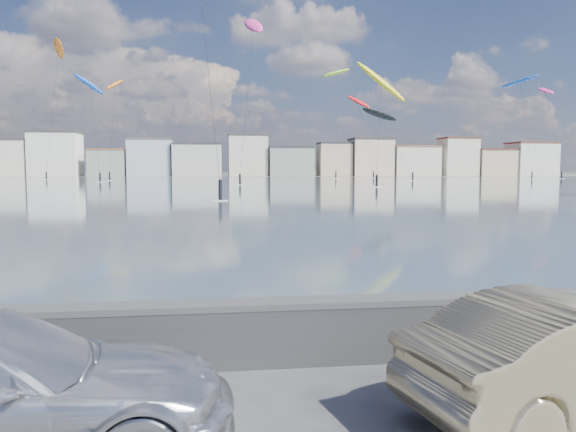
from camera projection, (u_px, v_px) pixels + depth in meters
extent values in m
cube|color=#384959|center=(216.00, 185.00, 96.29)|extent=(500.00, 177.00, 0.00)
cube|color=#4C473D|center=(215.00, 176.00, 203.47)|extent=(500.00, 60.00, 0.00)
cube|color=#28282B|center=(234.00, 339.00, 8.53)|extent=(400.00, 0.35, 0.90)
cylinder|color=#28282B|center=(234.00, 310.00, 8.49)|extent=(400.00, 0.36, 0.36)
cube|color=silver|center=(9.00, 159.00, 180.63)|extent=(13.00, 11.00, 11.50)
cube|color=#383330|center=(8.00, 140.00, 180.11)|extent=(13.26, 11.22, 0.60)
cube|color=white|center=(56.00, 155.00, 182.40)|extent=(15.00, 12.00, 14.00)
cube|color=#383330|center=(55.00, 132.00, 181.76)|extent=(15.30, 12.24, 0.60)
cube|color=gray|center=(108.00, 164.00, 184.76)|extent=(12.00, 10.00, 8.50)
cube|color=brown|center=(108.00, 150.00, 184.37)|extent=(12.24, 10.20, 0.60)
cube|color=#B2B7C6|center=(150.00, 158.00, 186.35)|extent=(14.00, 11.00, 12.00)
cube|color=#4C423D|center=(150.00, 139.00, 185.80)|extent=(14.28, 11.22, 0.60)
cube|color=beige|center=(197.00, 161.00, 188.41)|extent=(16.00, 13.00, 10.50)
cube|color=#2D2D33|center=(197.00, 144.00, 187.93)|extent=(16.32, 13.26, 0.60)
cube|color=beige|center=(248.00, 156.00, 190.48)|extent=(13.00, 10.00, 13.50)
cube|color=#383330|center=(248.00, 135.00, 189.86)|extent=(13.26, 10.20, 0.60)
cube|color=gray|center=(290.00, 162.00, 192.52)|extent=(15.00, 12.00, 9.50)
cube|color=#2D2D33|center=(290.00, 147.00, 192.08)|extent=(15.30, 12.24, 0.60)
cube|color=beige|center=(334.00, 160.00, 194.45)|extent=(11.00, 9.00, 11.00)
cube|color=#2D2D33|center=(335.00, 143.00, 193.95)|extent=(11.22, 9.18, 0.60)
cube|color=beige|center=(371.00, 158.00, 196.06)|extent=(14.00, 11.00, 12.50)
cube|color=#383330|center=(371.00, 139.00, 195.50)|extent=(14.28, 11.22, 0.60)
cube|color=silver|center=(413.00, 162.00, 198.17)|extent=(16.00, 12.00, 10.00)
cube|color=brown|center=(414.00, 147.00, 197.71)|extent=(16.32, 12.24, 0.60)
cube|color=silver|center=(458.00, 158.00, 200.17)|extent=(12.00, 10.00, 13.00)
cube|color=#562D23|center=(458.00, 138.00, 199.58)|extent=(12.24, 10.20, 0.60)
cube|color=beige|center=(493.00, 163.00, 202.08)|extent=(14.00, 11.00, 9.00)
cube|color=#562D23|center=(494.00, 150.00, 201.67)|extent=(14.28, 11.22, 0.60)
cube|color=white|center=(531.00, 160.00, 203.84)|extent=(15.00, 12.00, 11.50)
cube|color=brown|center=(532.00, 143.00, 203.32)|extent=(15.30, 12.24, 0.60)
ellipsoid|color=blue|center=(520.00, 81.00, 151.21)|extent=(8.76, 10.12, 3.69)
cube|color=white|center=(532.00, 179.00, 141.20)|extent=(1.40, 0.42, 0.08)
cylinder|color=black|center=(532.00, 176.00, 141.13)|extent=(0.36, 0.36, 1.70)
sphere|color=black|center=(532.00, 172.00, 141.05)|extent=(0.28, 0.28, 0.28)
cylinder|color=black|center=(526.00, 126.00, 146.15)|extent=(2.71, 12.11, 24.96)
ellipsoid|color=#E5338C|center=(546.00, 91.00, 152.03)|extent=(2.54, 7.75, 3.46)
cube|color=white|center=(561.00, 179.00, 147.17)|extent=(1.40, 0.42, 0.08)
cylinder|color=black|center=(562.00, 175.00, 147.09)|extent=(0.36, 0.36, 1.70)
sphere|color=black|center=(562.00, 172.00, 147.01)|extent=(0.28, 0.28, 0.28)
cylinder|color=black|center=(554.00, 132.00, 149.54)|extent=(0.98, 7.16, 22.44)
ellipsoid|color=yellow|center=(381.00, 82.00, 90.66)|extent=(9.46, 4.67, 7.75)
cube|color=white|center=(377.00, 187.00, 85.59)|extent=(1.40, 0.42, 0.08)
cylinder|color=black|center=(377.00, 181.00, 85.52)|extent=(0.36, 0.36, 1.70)
sphere|color=black|center=(377.00, 175.00, 85.44)|extent=(0.28, 0.28, 0.28)
cylinder|color=black|center=(379.00, 129.00, 88.07)|extent=(2.43, 6.32, 15.50)
ellipsoid|color=#8CD826|center=(336.00, 73.00, 161.79)|extent=(9.65, 5.03, 3.86)
cube|color=white|center=(336.00, 179.00, 149.43)|extent=(1.40, 0.42, 0.08)
cylinder|color=black|center=(336.00, 175.00, 149.35)|extent=(0.36, 0.36, 1.70)
sphere|color=black|center=(336.00, 172.00, 149.27)|extent=(0.28, 0.28, 0.28)
cylinder|color=black|center=(336.00, 121.00, 155.56)|extent=(3.17, 14.79, 28.96)
ellipsoid|color=black|center=(380.00, 114.00, 137.10)|extent=(10.61, 6.06, 4.15)
cube|color=white|center=(413.00, 181.00, 123.48)|extent=(1.40, 0.42, 0.08)
cylinder|color=black|center=(413.00, 177.00, 123.40)|extent=(0.36, 0.36, 1.70)
sphere|color=black|center=(413.00, 173.00, 123.32)|extent=(0.28, 0.28, 0.28)
cylinder|color=black|center=(395.00, 143.00, 130.24)|extent=(3.10, 15.61, 14.65)
ellipsoid|color=red|center=(358.00, 102.00, 162.39)|extent=(7.14, 9.11, 5.20)
cube|color=white|center=(373.00, 178.00, 154.84)|extent=(1.40, 0.42, 0.08)
cylinder|color=black|center=(373.00, 175.00, 154.77)|extent=(0.36, 0.36, 1.70)
sphere|color=black|center=(373.00, 172.00, 154.69)|extent=(0.28, 0.28, 0.28)
cylinder|color=black|center=(366.00, 137.00, 158.56)|extent=(1.97, 9.86, 20.73)
ellipsoid|color=#E5338C|center=(253.00, 25.00, 100.28)|extent=(4.40, 8.82, 5.65)
cube|color=white|center=(240.00, 185.00, 95.04)|extent=(1.40, 0.42, 0.08)
cylinder|color=black|center=(240.00, 180.00, 94.96)|extent=(0.36, 0.36, 1.70)
sphere|color=black|center=(240.00, 174.00, 94.88)|extent=(0.28, 0.28, 0.28)
cylinder|color=black|center=(247.00, 99.00, 97.60)|extent=(2.98, 7.45, 27.08)
ellipsoid|color=orange|center=(115.00, 85.00, 138.45)|extent=(4.98, 10.13, 5.20)
cube|color=white|center=(110.00, 181.00, 126.58)|extent=(1.40, 0.42, 0.08)
cylinder|color=black|center=(109.00, 177.00, 126.51)|extent=(0.36, 0.36, 1.70)
sphere|color=black|center=(109.00, 173.00, 126.43)|extent=(0.28, 0.28, 0.28)
cylinder|color=black|center=(112.00, 128.00, 132.46)|extent=(0.73, 14.18, 22.14)
ellipsoid|color=blue|center=(89.00, 84.00, 120.24)|extent=(6.73, 10.99, 4.95)
cube|color=white|center=(100.00, 182.00, 113.82)|extent=(1.40, 0.42, 0.08)
cylinder|color=black|center=(100.00, 178.00, 113.74)|extent=(0.36, 0.36, 1.70)
sphere|color=black|center=(100.00, 173.00, 113.66)|extent=(0.28, 0.28, 0.28)
cylinder|color=black|center=(94.00, 129.00, 116.97)|extent=(3.49, 8.80, 19.47)
ellipsoid|color=orange|center=(59.00, 49.00, 142.80)|extent=(4.00, 9.03, 5.31)
cube|color=white|center=(46.00, 179.00, 138.88)|extent=(1.40, 0.42, 0.08)
cylinder|color=black|center=(46.00, 176.00, 138.80)|extent=(0.36, 0.36, 1.70)
sphere|color=black|center=(46.00, 172.00, 138.72)|extent=(0.28, 0.28, 0.28)
cylinder|color=black|center=(53.00, 111.00, 140.79)|extent=(2.38, 6.61, 31.91)
cube|color=white|center=(220.00, 201.00, 50.56)|extent=(1.40, 0.42, 0.08)
cylinder|color=black|center=(220.00, 191.00, 50.48)|extent=(0.36, 0.36, 1.70)
sphere|color=black|center=(220.00, 181.00, 50.40)|extent=(0.28, 0.28, 0.28)
cylinder|color=black|center=(204.00, 28.00, 55.86)|extent=(2.83, 14.09, 31.12)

